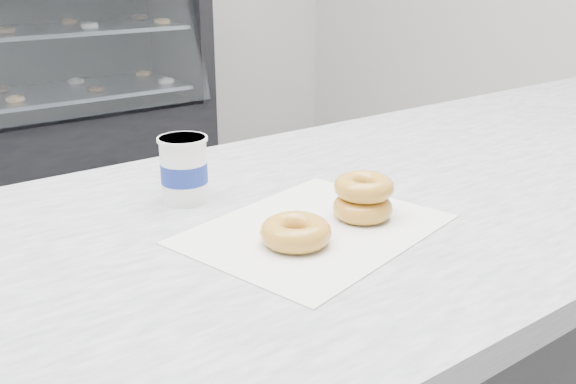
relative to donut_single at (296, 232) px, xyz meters
name	(u,v)px	position (x,y,z in m)	size (l,w,h in m)	color
wax_paper	(315,229)	(0.05, 0.02, -0.02)	(0.34, 0.26, 0.00)	silver
donut_single	(296,232)	(0.00, 0.00, 0.00)	(0.09, 0.09, 0.03)	gold
donut_stack	(363,197)	(0.13, 0.02, 0.01)	(0.10, 0.10, 0.06)	gold
coffee_cup	(184,169)	(-0.04, 0.23, 0.03)	(0.09, 0.09, 0.10)	white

